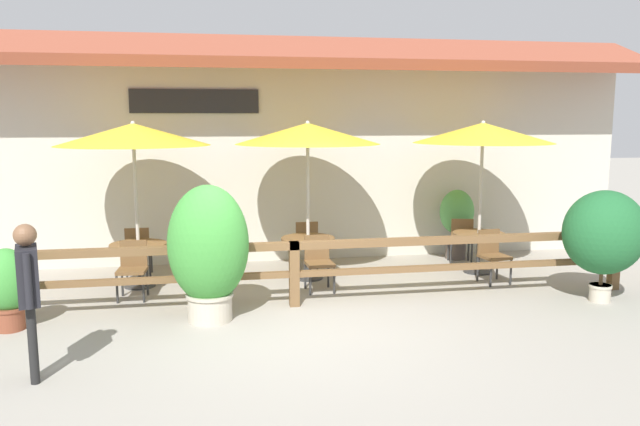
% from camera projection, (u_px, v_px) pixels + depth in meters
% --- Properties ---
extents(ground_plane, '(60.00, 60.00, 0.00)m').
position_uv_depth(ground_plane, '(305.00, 330.00, 8.05)').
color(ground_plane, gray).
extents(building_facade, '(14.28, 1.49, 4.23)m').
position_uv_depth(building_facade, '(272.00, 147.00, 11.71)').
color(building_facade, '#BCB7A8').
rests_on(building_facade, ground).
extents(patio_railing, '(10.40, 0.14, 0.95)m').
position_uv_depth(patio_railing, '(294.00, 259.00, 8.97)').
color(patio_railing, brown).
rests_on(patio_railing, ground).
extents(patio_umbrella_near, '(2.40, 2.40, 2.66)m').
position_uv_depth(patio_umbrella_near, '(133.00, 135.00, 9.74)').
color(patio_umbrella_near, '#B7B2A8').
rests_on(patio_umbrella_near, ground).
extents(dining_table_near, '(0.91, 0.91, 0.71)m').
position_uv_depth(dining_table_near, '(139.00, 252.00, 10.02)').
color(dining_table_near, brown).
rests_on(dining_table_near, ground).
extents(chair_near_streetside, '(0.45, 0.45, 0.87)m').
position_uv_depth(chair_near_streetside, '(133.00, 266.00, 9.39)').
color(chair_near_streetside, brown).
rests_on(chair_near_streetside, ground).
extents(chair_near_wallside, '(0.43, 0.43, 0.87)m').
position_uv_depth(chair_near_wallside, '(138.00, 249.00, 10.66)').
color(chair_near_wallside, brown).
rests_on(chair_near_wallside, ground).
extents(patio_umbrella_middle, '(2.40, 2.40, 2.66)m').
position_uv_depth(patio_umbrella_middle, '(308.00, 134.00, 10.24)').
color(patio_umbrella_middle, '#B7B2A8').
rests_on(patio_umbrella_middle, ground).
extents(dining_table_middle, '(0.91, 0.91, 0.71)m').
position_uv_depth(dining_table_middle, '(308.00, 246.00, 10.53)').
color(dining_table_middle, brown).
rests_on(dining_table_middle, ground).
extents(chair_middle_streetside, '(0.44, 0.44, 0.87)m').
position_uv_depth(chair_middle_streetside, '(319.00, 260.00, 9.83)').
color(chair_middle_streetside, brown).
rests_on(chair_middle_streetside, ground).
extents(chair_middle_wallside, '(0.42, 0.42, 0.87)m').
position_uv_depth(chair_middle_wallside, '(306.00, 241.00, 11.28)').
color(chair_middle_wallside, brown).
rests_on(chair_middle_wallside, ground).
extents(patio_umbrella_far, '(2.40, 2.40, 2.66)m').
position_uv_depth(patio_umbrella_far, '(483.00, 133.00, 10.67)').
color(patio_umbrella_far, '#B7B2A8').
rests_on(patio_umbrella_far, ground).
extents(dining_table_far, '(0.91, 0.91, 0.71)m').
position_uv_depth(dining_table_far, '(479.00, 241.00, 10.95)').
color(dining_table_far, brown).
rests_on(dining_table_far, ground).
extents(chair_far_streetside, '(0.48, 0.48, 0.87)m').
position_uv_depth(chair_far_streetside, '(492.00, 253.00, 10.31)').
color(chair_far_streetside, brown).
rests_on(chair_far_streetside, ground).
extents(chair_far_wallside, '(0.51, 0.51, 0.87)m').
position_uv_depth(chair_far_wallside, '(461.00, 238.00, 11.61)').
color(chair_far_wallside, brown).
rests_on(chair_far_wallside, ground).
extents(potted_plant_small_flowering, '(1.07, 0.97, 1.84)m').
position_uv_depth(potted_plant_small_flowering, '(208.00, 249.00, 8.28)').
color(potted_plant_small_flowering, '#B7AD99').
rests_on(potted_plant_small_flowering, ground).
extents(potted_plant_tall_tropical, '(0.58, 0.52, 1.07)m').
position_uv_depth(potted_plant_tall_tropical, '(7.00, 286.00, 7.97)').
color(potted_plant_tall_tropical, brown).
rests_on(potted_plant_tall_tropical, ground).
extents(potted_plant_broad_leaf, '(1.20, 1.08, 1.67)m').
position_uv_depth(potted_plant_broad_leaf, '(604.00, 233.00, 9.14)').
color(potted_plant_broad_leaf, '#B7AD99').
rests_on(potted_plant_broad_leaf, ground).
extents(potted_plant_corner_fern, '(0.66, 0.60, 1.34)m').
position_uv_depth(potted_plant_corner_fern, '(457.00, 218.00, 11.99)').
color(potted_plant_corner_fern, '#564C47').
rests_on(potted_plant_corner_fern, ground).
extents(pedestrian, '(0.31, 0.57, 1.66)m').
position_uv_depth(pedestrian, '(28.00, 281.00, 6.35)').
color(pedestrian, black).
rests_on(pedestrian, ground).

